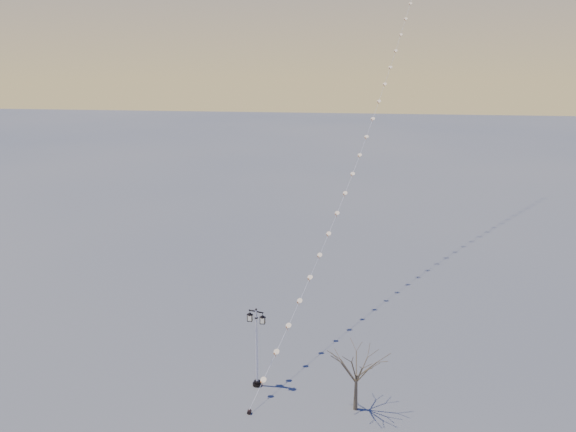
# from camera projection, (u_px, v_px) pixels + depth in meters

# --- Properties ---
(ground) EXTENTS (300.00, 300.00, 0.00)m
(ground) POSITION_uv_depth(u_px,v_px,m) (250.00, 403.00, 33.10)
(ground) COLOR #585B59
(ground) RESTS_ON ground
(street_lamp) EXTENTS (1.18, 0.67, 4.79)m
(street_lamp) POSITION_uv_depth(u_px,v_px,m) (257.00, 343.00, 34.10)
(street_lamp) COLOR black
(street_lamp) RESTS_ON ground
(bare_tree) EXTENTS (2.28, 2.28, 3.78)m
(bare_tree) POSITION_uv_depth(u_px,v_px,m) (357.00, 365.00, 31.82)
(bare_tree) COLOR brown
(bare_tree) RESTS_ON ground
(kite_train) EXTENTS (14.62, 51.95, 37.13)m
(kite_train) POSITION_uv_depth(u_px,v_px,m) (384.00, 50.00, 50.85)
(kite_train) COLOR black
(kite_train) RESTS_ON ground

